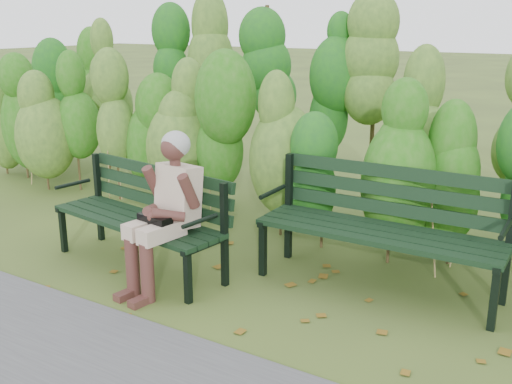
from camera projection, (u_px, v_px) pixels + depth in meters
The scene contains 6 objects.
ground at pixel (235, 283), 5.28m from camera, with size 80.00×80.00×0.00m, color #3D4A22.
hedge_band at pixel (329, 114), 6.46m from camera, with size 11.04×1.67×2.42m.
leaf_litter at pixel (209, 282), 5.28m from camera, with size 5.87×2.21×0.01m.
bench_left at pixel (145, 209), 5.54m from camera, with size 1.92×0.86×0.93m.
bench_right at pixel (384, 218), 5.09m from camera, with size 2.08×0.71×1.03m.
seated_woman at pixel (166, 202), 5.02m from camera, with size 0.55×0.81×1.35m.
Camera 1 is at (2.70, -4.04, 2.24)m, focal length 42.00 mm.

